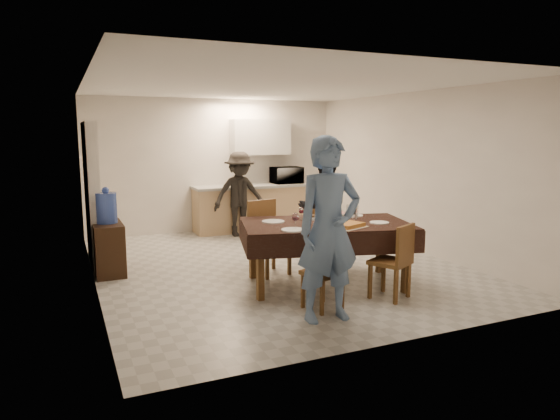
{
  "coord_description": "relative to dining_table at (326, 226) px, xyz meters",
  "views": [
    {
      "loc": [
        -2.82,
        -6.6,
        1.95
      ],
      "look_at": [
        -0.04,
        -0.3,
        0.87
      ],
      "focal_mm": 32.0,
      "sensor_mm": 36.0,
      "label": 1
    }
  ],
  "objects": [
    {
      "name": "wall_back",
      "position": [
        -0.21,
        4.16,
        0.52
      ],
      "size": [
        5.0,
        0.02,
        2.6
      ],
      "primitive_type": "cube",
      "color": "silver",
      "rests_on": "floor"
    },
    {
      "name": "mushroom_dish",
      "position": [
        -0.05,
        0.28,
        0.06
      ],
      "size": [
        0.22,
        0.22,
        0.04
      ],
      "primitive_type": "cylinder",
      "color": "white",
      "rests_on": "dining_table"
    },
    {
      "name": "plate_far_left",
      "position": [
        -0.6,
        0.3,
        0.05
      ],
      "size": [
        0.29,
        0.29,
        0.02
      ],
      "primitive_type": "cylinder",
      "color": "white",
      "rests_on": "dining_table"
    },
    {
      "name": "console",
      "position": [
        -2.49,
        1.69,
        -0.42
      ],
      "size": [
        0.39,
        0.77,
        0.71
      ],
      "primitive_type": "cube",
      "color": "#321C10",
      "rests_on": "floor"
    },
    {
      "name": "kitchen_base_cabinet",
      "position": [
        0.39,
        3.84,
        -0.35
      ],
      "size": [
        2.2,
        0.6,
        0.86
      ],
      "primitive_type": "cube",
      "color": "tan",
      "rests_on": "floor"
    },
    {
      "name": "water_pitcher",
      "position": [
        0.35,
        -0.05,
        0.15
      ],
      "size": [
        0.14,
        0.14,
        0.22
      ],
      "primitive_type": "cylinder",
      "color": "white",
      "rests_on": "dining_table"
    },
    {
      "name": "person_far",
      "position": [
        0.55,
        1.05,
        0.03
      ],
      "size": [
        0.94,
        0.83,
        1.62
      ],
      "primitive_type": "imported",
      "rotation": [
        0.0,
        0.0,
        2.82
      ],
      "color": "black",
      "rests_on": "floor"
    },
    {
      "name": "wine_glass_a",
      "position": [
        -0.55,
        -0.25,
        0.14
      ],
      "size": [
        0.09,
        0.09,
        0.2
      ],
      "primitive_type": null,
      "color": "white",
      "rests_on": "dining_table"
    },
    {
      "name": "savoury_tart",
      "position": [
        0.1,
        -0.38,
        0.06
      ],
      "size": [
        0.5,
        0.44,
        0.05
      ],
      "primitive_type": "cube",
      "rotation": [
        0.0,
        0.0,
        0.38
      ],
      "color": "gold",
      "rests_on": "dining_table"
    },
    {
      "name": "dining_table",
      "position": [
        0.0,
        0.0,
        0.0
      ],
      "size": [
        2.34,
        1.72,
        0.82
      ],
      "rotation": [
        0.0,
        0.0,
        -0.26
      ],
      "color": "black",
      "rests_on": "floor"
    },
    {
      "name": "person_near",
      "position": [
        -0.55,
        -1.05,
        0.18
      ],
      "size": [
        0.72,
        0.49,
        1.92
      ],
      "primitive_type": "imported",
      "rotation": [
        0.0,
        0.0,
        -0.04
      ],
      "color": "#607FAD",
      "rests_on": "floor"
    },
    {
      "name": "wall_front",
      "position": [
        -0.21,
        -1.84,
        0.52
      ],
      "size": [
        5.0,
        0.02,
        2.6
      ],
      "primitive_type": "cube",
      "color": "silver",
      "rests_on": "floor"
    },
    {
      "name": "wall_left",
      "position": [
        -2.71,
        1.16,
        0.52
      ],
      "size": [
        0.02,
        6.0,
        2.6
      ],
      "primitive_type": "cube",
      "color": "silver",
      "rests_on": "floor"
    },
    {
      "name": "person_kitchen",
      "position": [
        0.03,
        3.39,
        0.02
      ],
      "size": [
        1.03,
        0.59,
        1.59
      ],
      "primitive_type": "imported",
      "color": "black",
      "rests_on": "floor"
    },
    {
      "name": "wine_glass_b",
      "position": [
        0.55,
        0.25,
        0.13
      ],
      "size": [
        0.09,
        0.09,
        0.19
      ],
      "primitive_type": null,
      "color": "white",
      "rests_on": "dining_table"
    },
    {
      "name": "stub_partition",
      "position": [
        -2.63,
        2.36,
        0.27
      ],
      "size": [
        0.15,
        1.4,
        2.1
      ],
      "primitive_type": "cube",
      "color": "white",
      "rests_on": "floor"
    },
    {
      "name": "plate_far_right",
      "position": [
        0.6,
        0.3,
        0.04
      ],
      "size": [
        0.25,
        0.25,
        0.01
      ],
      "primitive_type": "cylinder",
      "color": "white",
      "rests_on": "dining_table"
    },
    {
      "name": "floor",
      "position": [
        -0.21,
        1.16,
        -0.78
      ],
      "size": [
        5.0,
        6.0,
        0.02
      ],
      "primitive_type": "cube",
      "color": "#BAB9B4",
      "rests_on": "ground"
    },
    {
      "name": "upper_cabinet",
      "position": [
        0.69,
        3.98,
        1.07
      ],
      "size": [
        1.2,
        0.34,
        0.7
      ],
      "primitive_type": "cube",
      "color": "silver",
      "rests_on": "wall_back"
    },
    {
      "name": "water_jug",
      "position": [
        -2.49,
        1.69,
        0.14
      ],
      "size": [
        0.28,
        0.28,
        0.42
      ],
      "primitive_type": "cylinder",
      "color": "#3D5DC5",
      "rests_on": "console"
    },
    {
      "name": "ceiling",
      "position": [
        -0.21,
        1.16,
        1.82
      ],
      "size": [
        5.0,
        6.0,
        0.02
      ],
      "primitive_type": "cube",
      "color": "white",
      "rests_on": "wall_back"
    },
    {
      "name": "salad_bowl",
      "position": [
        0.3,
        0.18,
        0.08
      ],
      "size": [
        0.2,
        0.2,
        0.08
      ],
      "primitive_type": "cylinder",
      "color": "white",
      "rests_on": "dining_table"
    },
    {
      "name": "chair_far_right",
      "position": [
        0.45,
        0.67,
        -0.26
      ],
      "size": [
        0.44,
        0.44,
        0.46
      ],
      "rotation": [
        0.0,
        0.0,
        3.3
      ],
      "color": "brown",
      "rests_on": "floor"
    },
    {
      "name": "wall_right",
      "position": [
        2.29,
        1.16,
        0.52
      ],
      "size": [
        0.02,
        6.0,
        2.6
      ],
      "primitive_type": "cube",
      "color": "silver",
      "rests_on": "floor"
    },
    {
      "name": "chair_far_left",
      "position": [
        -0.45,
        0.65,
        -0.16
      ],
      "size": [
        0.55,
        0.56,
        0.55
      ],
      "rotation": [
        0.0,
        0.0,
        3.36
      ],
      "color": "brown",
      "rests_on": "floor"
    },
    {
      "name": "chair_near_left",
      "position": [
        -0.45,
        -0.83,
        -0.27
      ],
      "size": [
        0.47,
        0.47,
        0.45
      ],
      "rotation": [
        0.0,
        0.0,
        0.26
      ],
      "color": "brown",
      "rests_on": "floor"
    },
    {
      "name": "wine_glass_c",
      "position": [
        -0.2,
        0.3,
        0.12
      ],
      "size": [
        0.08,
        0.08,
        0.17
      ],
      "primitive_type": null,
      "color": "white",
      "rests_on": "dining_table"
    },
    {
      "name": "chair_near_right",
      "position": [
        0.45,
        -0.84,
        -0.23
      ],
      "size": [
        0.55,
        0.57,
        0.49
      ],
      "rotation": [
        0.0,
        0.0,
        0.47
      ],
      "color": "brown",
      "rests_on": "floor"
    },
    {
      "name": "plate_near_right",
      "position": [
        0.6,
        -0.3,
        0.04
      ],
      "size": [
        0.24,
        0.24,
        0.01
      ],
      "primitive_type": "cylinder",
      "color": "white",
      "rests_on": "dining_table"
    },
    {
      "name": "microwave",
      "position": [
        1.21,
        3.84,
        0.3
      ],
      "size": [
        0.6,
        0.41,
        0.33
      ],
      "primitive_type": "imported",
      "rotation": [
        0.0,
        0.0,
        3.14
      ],
      "color": "silver",
      "rests_on": "kitchen_worktop"
    },
    {
      "name": "kitchen_worktop",
      "position": [
        0.39,
        3.84,
        0.11
      ],
      "size": [
        2.24,
        0.64,
        0.05
      ],
      "primitive_type": "cube",
      "color": "#9D9E99",
      "rests_on": "kitchen_base_cabinet"
    },
    {
      "name": "plate_near_left",
      "position": [
        -0.6,
        -0.3,
        0.05
      ],
      "size": [
        0.28,
        0.28,
        0.02
      ],
      "primitive_type": "cylinder",
      "color": "white",
      "rests_on": "dining_table"
    },
    {
      "name": "wine_bottle",
      "position": [
        -0.05,
        0.05,
        0.18
      ],
      "size": [
        0.07,
        0.07,
        0.29
      ],
      "primitive_type": null,
      "color": "black",
      "rests_on": "dining_table"
    }
  ]
}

